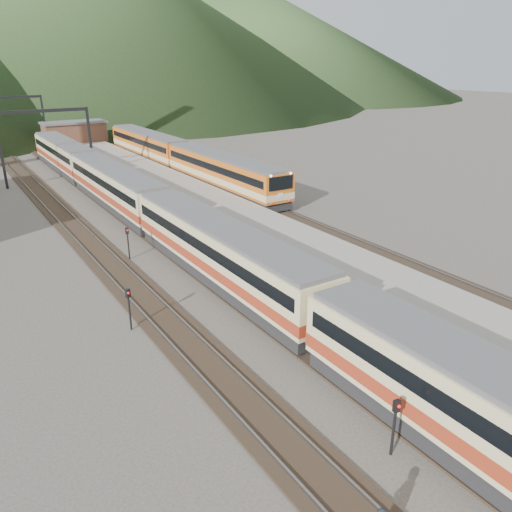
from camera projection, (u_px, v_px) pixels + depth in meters
track_main at (122, 210)px, 45.35m from camera, size 2.60×200.00×0.23m
track_far at (66, 219)px, 42.83m from camera, size 2.60×200.00×0.23m
track_second at (232, 193)px, 51.16m from camera, size 2.60×200.00×0.23m
platform at (188, 202)px, 46.46m from camera, size 8.00×100.00×1.00m
gantry_near at (45, 132)px, 53.64m from camera, size 9.55×0.25×8.00m
gantry_far at (9, 113)px, 73.19m from camera, size 9.55×0.25×8.00m
station_shed at (75, 131)px, 76.99m from camera, size 9.40×4.40×3.10m
hill_c at (230, 32)px, 224.73m from camera, size 160.00×160.00×50.00m
main_train at (158, 213)px, 37.87m from camera, size 2.87×78.64×3.50m
second_train at (181, 156)px, 59.89m from camera, size 3.05×41.46×3.72m
short_signal_a at (395, 420)px, 16.80m from camera, size 0.24×0.19×2.27m
short_signal_b at (128, 239)px, 33.90m from camera, size 0.25×0.21×2.27m
short_signal_c at (129, 304)px, 24.84m from camera, size 0.26×0.23×2.27m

